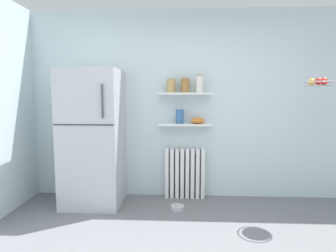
% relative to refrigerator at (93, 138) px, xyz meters
% --- Properties ---
extents(back_wall, '(7.04, 0.10, 2.60)m').
position_rel_refrigerator_xyz_m(back_wall, '(1.26, 0.39, 0.42)').
color(back_wall, silver).
rests_on(back_wall, ground_plane).
extents(refrigerator, '(0.74, 0.72, 1.76)m').
position_rel_refrigerator_xyz_m(refrigerator, '(0.00, 0.00, 0.00)').
color(refrigerator, '#B7BABF').
rests_on(refrigerator, ground_plane).
extents(radiator, '(0.55, 0.12, 0.70)m').
position_rel_refrigerator_xyz_m(radiator, '(1.20, 0.26, -0.53)').
color(radiator, white).
rests_on(radiator, ground_plane).
extents(wall_shelf_lower, '(0.71, 0.22, 0.02)m').
position_rel_refrigerator_xyz_m(wall_shelf_lower, '(1.20, 0.23, 0.16)').
color(wall_shelf_lower, white).
extents(wall_shelf_upper, '(0.71, 0.22, 0.02)m').
position_rel_refrigerator_xyz_m(wall_shelf_upper, '(1.20, 0.23, 0.58)').
color(wall_shelf_upper, white).
extents(storage_jar_0, '(0.11, 0.11, 0.20)m').
position_rel_refrigerator_xyz_m(storage_jar_0, '(1.01, 0.23, 0.69)').
color(storage_jar_0, tan).
rests_on(storage_jar_0, wall_shelf_upper).
extents(storage_jar_1, '(0.12, 0.12, 0.21)m').
position_rel_refrigerator_xyz_m(storage_jar_1, '(1.20, 0.23, 0.69)').
color(storage_jar_1, olive).
rests_on(storage_jar_1, wall_shelf_upper).
extents(storage_jar_2, '(0.10, 0.10, 0.24)m').
position_rel_refrigerator_xyz_m(storage_jar_2, '(1.40, 0.23, 0.71)').
color(storage_jar_2, silver).
rests_on(storage_jar_2, wall_shelf_upper).
extents(vase, '(0.11, 0.11, 0.19)m').
position_rel_refrigerator_xyz_m(vase, '(1.13, 0.23, 0.27)').
color(vase, '#38609E').
rests_on(vase, wall_shelf_lower).
extents(shelf_bowl, '(0.19, 0.19, 0.08)m').
position_rel_refrigerator_xyz_m(shelf_bowl, '(1.37, 0.23, 0.21)').
color(shelf_bowl, orange).
rests_on(shelf_bowl, wall_shelf_lower).
extents(pet_food_bowl, '(0.17, 0.17, 0.05)m').
position_rel_refrigerator_xyz_m(pet_food_bowl, '(1.11, -0.16, -0.86)').
color(pet_food_bowl, '#B7B7BC').
rests_on(pet_food_bowl, ground_plane).
extents(hanging_fruit_basket, '(0.35, 0.35, 0.10)m').
position_rel_refrigerator_xyz_m(hanging_fruit_basket, '(2.72, -0.25, 0.70)').
color(hanging_fruit_basket, '#B2B2B7').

